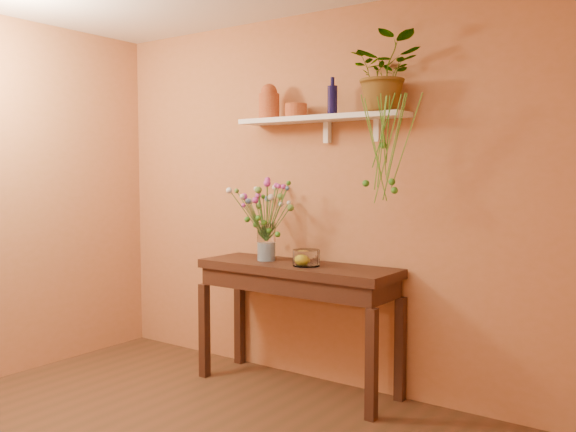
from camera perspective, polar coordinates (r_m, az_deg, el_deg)
room at (r=3.01m, az=-17.40°, el=0.15°), size 4.04×4.04×2.70m
sideboard at (r=4.39m, az=0.84°, el=-6.13°), size 1.48×0.47×0.90m
wall_shelf at (r=4.38m, az=3.15°, el=8.93°), size 1.30×0.24×0.19m
terracotta_jug at (r=4.62m, az=-1.76°, el=10.49°), size 0.19×0.19×0.26m
terracotta_pot at (r=4.49m, az=0.74°, el=9.73°), size 0.21×0.21×0.10m
blue_bottle at (r=4.32m, az=4.13°, el=10.69°), size 0.08×0.08×0.26m
spider_plant at (r=4.14m, az=9.00°, el=12.92°), size 0.56×0.53×0.49m
plant_fronds at (r=3.92m, az=8.95°, el=5.31°), size 0.41×0.24×0.68m
glass_vase at (r=4.52m, az=-2.02°, el=-2.65°), size 0.13×0.13×0.28m
bouquet at (r=4.49m, az=-2.18°, el=1.27°), size 0.44×0.49×0.47m
glass_bowl at (r=4.26m, az=1.71°, el=-3.96°), size 0.19×0.19×0.11m
lemon at (r=4.26m, az=1.40°, el=-4.07°), size 0.08×0.08×0.08m
carton at (r=4.51m, az=-2.27°, el=-3.44°), size 0.07×0.06×0.12m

